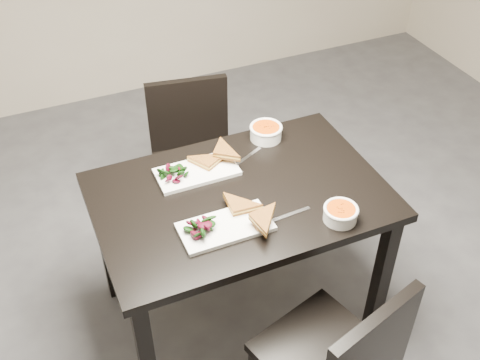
% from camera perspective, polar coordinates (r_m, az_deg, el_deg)
% --- Properties ---
extents(ground, '(5.00, 5.00, 0.00)m').
position_cam_1_polar(ground, '(2.84, 3.97, -15.57)').
color(ground, '#47474C').
rests_on(ground, ground).
extents(table, '(1.20, 0.80, 0.75)m').
position_cam_1_polar(table, '(2.48, 0.00, -3.00)').
color(table, black).
rests_on(table, ground).
extents(chair_near, '(0.52, 0.52, 0.85)m').
position_cam_1_polar(chair_near, '(2.24, 9.71, -16.83)').
color(chair_near, black).
rests_on(chair_near, ground).
extents(chair_far, '(0.48, 0.48, 0.85)m').
position_cam_1_polar(chair_far, '(3.09, -4.58, 2.79)').
color(chair_far, black).
rests_on(chair_far, ground).
extents(plate_near, '(0.36, 0.18, 0.02)m').
position_cam_1_polar(plate_near, '(2.25, -1.43, -4.60)').
color(plate_near, white).
rests_on(plate_near, table).
extents(sandwich_near, '(0.19, 0.14, 0.06)m').
position_cam_1_polar(sandwich_near, '(2.26, -0.06, -3.21)').
color(sandwich_near, '#A56022').
rests_on(sandwich_near, plate_near).
extents(salad_near, '(0.11, 0.10, 0.05)m').
position_cam_1_polar(salad_near, '(2.21, -3.86, -4.68)').
color(salad_near, black).
rests_on(salad_near, plate_near).
extents(soup_bowl_near, '(0.14, 0.14, 0.06)m').
position_cam_1_polar(soup_bowl_near, '(2.31, 9.79, -3.18)').
color(soup_bowl_near, white).
rests_on(soup_bowl_near, table).
extents(cutlery_near, '(0.18, 0.03, 0.00)m').
position_cam_1_polar(cutlery_near, '(2.32, 4.90, -3.37)').
color(cutlery_near, silver).
rests_on(cutlery_near, table).
extents(plate_far, '(0.35, 0.17, 0.02)m').
position_cam_1_polar(plate_far, '(2.51, -4.23, 0.79)').
color(plate_far, white).
rests_on(plate_far, table).
extents(sandwich_far, '(0.22, 0.20, 0.06)m').
position_cam_1_polar(sandwich_far, '(2.50, -2.75, 1.63)').
color(sandwich_far, '#A56022').
rests_on(sandwich_far, plate_far).
extents(salad_far, '(0.11, 0.10, 0.05)m').
position_cam_1_polar(salad_far, '(2.47, -6.44, 0.80)').
color(salad_far, black).
rests_on(salad_far, plate_far).
extents(soup_bowl_far, '(0.15, 0.15, 0.07)m').
position_cam_1_polar(soup_bowl_far, '(2.70, 2.54, 4.76)').
color(soup_bowl_far, white).
rests_on(soup_bowl_far, table).
extents(cutlery_far, '(0.17, 0.09, 0.00)m').
position_cam_1_polar(cutlery_far, '(2.60, 0.73, 2.26)').
color(cutlery_far, silver).
rests_on(cutlery_far, table).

